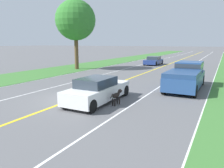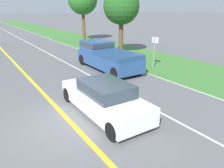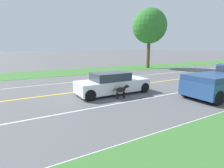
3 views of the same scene
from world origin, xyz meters
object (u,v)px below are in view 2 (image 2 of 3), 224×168
object	(u,v)px
dog	(129,95)
roadside_tree_right_near	(121,7)
pickup_truck	(106,56)
street_sign	(154,48)
ego_car	(104,98)
roadside_tree_right_far	(83,0)

from	to	relation	value
dog	roadside_tree_right_near	bearing A→B (deg)	64.77
pickup_truck	street_sign	size ratio (longest dim) A/B	2.51
ego_car	roadside_tree_right_near	world-z (taller)	roadside_tree_right_near
roadside_tree_right_far	street_sign	bearing A→B (deg)	-96.56
dog	roadside_tree_right_near	distance (m)	12.11
dog	pickup_truck	bearing A→B (deg)	75.27
roadside_tree_right_far	roadside_tree_right_near	bearing A→B (deg)	-95.83
ego_car	street_sign	xyz separation A→B (m)	(6.83, 4.34, 0.78)
roadside_tree_right_far	street_sign	distance (m)	15.63
roadside_tree_right_near	roadside_tree_right_far	distance (m)	9.96
roadside_tree_right_near	street_sign	size ratio (longest dim) A/B	2.62
ego_car	dog	bearing A→B (deg)	-3.13
dog	street_sign	bearing A→B (deg)	46.32
pickup_truck	roadside_tree_right_near	world-z (taller)	roadside_tree_right_near
roadside_tree_right_near	roadside_tree_right_far	size ratio (longest dim) A/B	0.84
pickup_truck	roadside_tree_right_far	distance (m)	14.84
dog	roadside_tree_right_far	world-z (taller)	roadside_tree_right_far
roadside_tree_right_near	street_sign	world-z (taller)	roadside_tree_right_near
ego_car	street_sign	world-z (taller)	street_sign
ego_car	street_sign	bearing A→B (deg)	32.43
ego_car	roadside_tree_right_near	bearing A→B (deg)	51.64
pickup_truck	roadside_tree_right_far	bearing A→B (deg)	70.41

